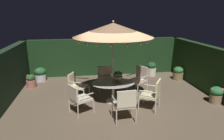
# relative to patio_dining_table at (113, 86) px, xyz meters

# --- Properties ---
(ground_plane) EXTENTS (7.90, 7.61, 0.02)m
(ground_plane) POSITION_rel_patio_dining_table_xyz_m (0.09, -0.24, -0.60)
(ground_plane) COLOR brown
(hedge_backdrop_rear) EXTENTS (7.90, 0.30, 1.83)m
(hedge_backdrop_rear) POSITION_rel_patio_dining_table_xyz_m (0.09, 3.41, 0.33)
(hedge_backdrop_rear) COLOR #183317
(hedge_backdrop_rear) RESTS_ON ground_plane
(hedge_backdrop_right) EXTENTS (0.30, 7.61, 1.83)m
(hedge_backdrop_right) POSITION_rel_patio_dining_table_xyz_m (3.89, -0.24, 0.33)
(hedge_backdrop_right) COLOR #1E3618
(hedge_backdrop_right) RESTS_ON ground_plane
(patio_dining_table) EXTENTS (1.53, 1.15, 0.72)m
(patio_dining_table) POSITION_rel_patio_dining_table_xyz_m (0.00, 0.00, 0.00)
(patio_dining_table) COLOR silver
(patio_dining_table) RESTS_ON ground_plane
(patio_umbrella) EXTENTS (2.65, 2.65, 2.84)m
(patio_umbrella) POSITION_rel_patio_dining_table_xyz_m (0.00, 0.00, 1.94)
(patio_umbrella) COLOR silver
(patio_umbrella) RESTS_ON ground_plane
(centerpiece_planter) EXTENTS (0.33, 0.33, 0.43)m
(centerpiece_planter) POSITION_rel_patio_dining_table_xyz_m (0.16, 0.00, 0.38)
(centerpiece_planter) COLOR olive
(centerpiece_planter) RESTS_ON patio_dining_table
(patio_chair_north) EXTENTS (0.80, 0.77, 0.93)m
(patio_chair_north) POSITION_rel_patio_dining_table_xyz_m (-1.29, 0.58, -0.06)
(patio_chair_north) COLOR beige
(patio_chair_north) RESTS_ON ground_plane
(patio_chair_northeast) EXTENTS (0.80, 0.79, 0.95)m
(patio_chair_northeast) POSITION_rel_patio_dining_table_xyz_m (-1.21, -0.73, -0.03)
(patio_chair_northeast) COLOR beige
(patio_chair_northeast) RESTS_ON ground_plane
(patio_chair_east) EXTENTS (0.66, 0.62, 1.01)m
(patio_chair_east) POSITION_rel_patio_dining_table_xyz_m (0.12, -1.41, 0.00)
(patio_chair_east) COLOR silver
(patio_chair_east) RESTS_ON ground_plane
(patio_chair_southeast) EXTENTS (0.83, 0.85, 1.00)m
(patio_chair_southeast) POSITION_rel_patio_dining_table_xyz_m (1.20, -0.76, -0.02)
(patio_chair_southeast) COLOR beige
(patio_chair_southeast) RESTS_ON ground_plane
(patio_chair_south) EXTENTS (0.85, 0.84, 1.02)m
(patio_chair_south) POSITION_rel_patio_dining_table_xyz_m (1.17, 0.80, -0.01)
(patio_chair_south) COLOR silver
(patio_chair_south) RESTS_ON ground_plane
(patio_chair_southwest) EXTENTS (0.69, 0.63, 0.90)m
(patio_chair_southwest) POSITION_rel_patio_dining_table_xyz_m (-0.10, 1.40, -0.06)
(patio_chair_southwest) COLOR silver
(patio_chair_southwest) RESTS_ON ground_plane
(potted_plant_left_near) EXTENTS (0.41, 0.41, 0.56)m
(potted_plant_left_near) POSITION_rel_patio_dining_table_xyz_m (-3.23, 1.99, -0.31)
(potted_plant_left_near) COLOR #A65D50
(potted_plant_left_near) RESTS_ON ground_plane
(potted_plant_right_near) EXTENTS (0.48, 0.48, 0.62)m
(potted_plant_right_near) POSITION_rel_patio_dining_table_xyz_m (3.45, 1.99, -0.28)
(potted_plant_right_near) COLOR olive
(potted_plant_right_near) RESTS_ON ground_plane
(potted_plant_right_far) EXTENTS (0.53, 0.53, 0.64)m
(potted_plant_right_far) POSITION_rel_patio_dining_table_xyz_m (-2.98, 2.77, -0.25)
(potted_plant_right_far) COLOR silver
(potted_plant_right_far) RESTS_ON ground_plane
(potted_plant_back_left) EXTENTS (0.45, 0.45, 0.60)m
(potted_plant_back_left) POSITION_rel_patio_dining_table_xyz_m (3.55, -0.68, -0.26)
(potted_plant_back_left) COLOR #8B6F4C
(potted_plant_back_left) RESTS_ON ground_plane
(potted_plant_back_right) EXTENTS (0.46, 0.46, 0.68)m
(potted_plant_back_right) POSITION_rel_patio_dining_table_xyz_m (2.41, 2.81, -0.24)
(potted_plant_back_right) COLOR beige
(potted_plant_back_right) RESTS_ON ground_plane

